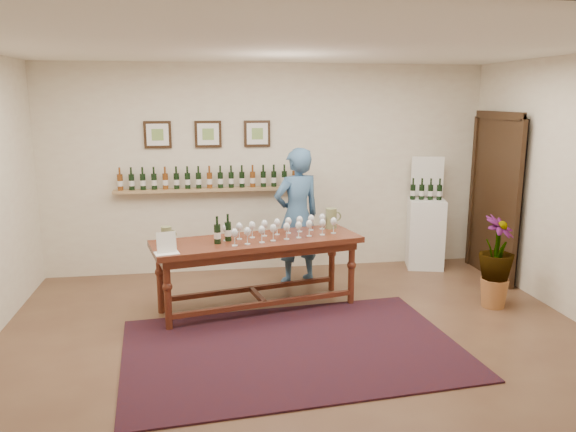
{
  "coord_description": "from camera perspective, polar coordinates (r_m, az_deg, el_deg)",
  "views": [
    {
      "loc": [
        -0.93,
        -5.04,
        2.35
      ],
      "look_at": [
        0.0,
        0.8,
        1.1
      ],
      "focal_mm": 35.0,
      "sensor_mm": 36.0,
      "label": 1
    }
  ],
  "objects": [
    {
      "name": "ground",
      "position": [
        5.64,
        1.31,
        -12.69
      ],
      "size": [
        6.0,
        6.0,
        0.0
      ],
      "primitive_type": "plane",
      "color": "#533425",
      "rests_on": "ground"
    },
    {
      "name": "room_shell",
      "position": [
        7.64,
        14.55,
        2.28
      ],
      "size": [
        6.0,
        6.0,
        6.0
      ],
      "color": "#EEE7CA",
      "rests_on": "ground"
    },
    {
      "name": "rug",
      "position": [
        5.49,
        0.48,
        -13.32
      ],
      "size": [
        3.32,
        2.36,
        0.02
      ],
      "primitive_type": "cube",
      "rotation": [
        0.0,
        0.0,
        0.08
      ],
      "color": "#4E140D",
      "rests_on": "ground"
    },
    {
      "name": "tasting_table",
      "position": [
        6.27,
        -3.14,
        -3.41
      ],
      "size": [
        2.41,
        1.2,
        0.82
      ],
      "rotation": [
        0.0,
        0.0,
        0.21
      ],
      "color": "#4C2013",
      "rests_on": "ground"
    },
    {
      "name": "table_glasses",
      "position": [
        6.29,
        -0.7,
        -1.28
      ],
      "size": [
        1.44,
        0.75,
        0.19
      ],
      "primitive_type": null,
      "rotation": [
        0.0,
        0.0,
        0.32
      ],
      "color": "silver",
      "rests_on": "tasting_table"
    },
    {
      "name": "table_bottles",
      "position": [
        6.09,
        -6.66,
        -1.21
      ],
      "size": [
        0.31,
        0.2,
        0.32
      ],
      "primitive_type": null,
      "rotation": [
        0.0,
        0.0,
        0.09
      ],
      "color": "black",
      "rests_on": "tasting_table"
    },
    {
      "name": "pitcher_left",
      "position": [
        6.06,
        -12.23,
        -2.01
      ],
      "size": [
        0.14,
        0.14,
        0.21
      ],
      "primitive_type": null,
      "rotation": [
        0.0,
        0.0,
        0.08
      ],
      "color": "olive",
      "rests_on": "tasting_table"
    },
    {
      "name": "pitcher_right",
      "position": [
        6.72,
        4.4,
        -0.24
      ],
      "size": [
        0.18,
        0.18,
        0.24
      ],
      "primitive_type": null,
      "rotation": [
        0.0,
        0.0,
        0.22
      ],
      "color": "olive",
      "rests_on": "tasting_table"
    },
    {
      "name": "menu_card",
      "position": [
        5.78,
        -12.25,
        -2.65
      ],
      "size": [
        0.27,
        0.22,
        0.21
      ],
      "primitive_type": "cube",
      "rotation": [
        0.0,
        0.0,
        0.22
      ],
      "color": "white",
      "rests_on": "tasting_table"
    },
    {
      "name": "display_pedestal",
      "position": [
        8.11,
        13.77,
        -1.72
      ],
      "size": [
        0.59,
        0.59,
        0.97
      ],
      "primitive_type": "cube",
      "rotation": [
        0.0,
        0.0,
        -0.26
      ],
      "color": "white",
      "rests_on": "ground"
    },
    {
      "name": "pedestal_bottles",
      "position": [
        7.97,
        13.86,
        2.63
      ],
      "size": [
        0.3,
        0.15,
        0.29
      ],
      "primitive_type": null,
      "rotation": [
        0.0,
        0.0,
        -0.26
      ],
      "color": "black",
      "rests_on": "display_pedestal"
    },
    {
      "name": "info_sign",
      "position": [
        8.1,
        13.97,
        3.93
      ],
      "size": [
        0.43,
        0.14,
        0.61
      ],
      "primitive_type": "cube",
      "rotation": [
        0.0,
        0.0,
        -0.26
      ],
      "color": "white",
      "rests_on": "display_pedestal"
    },
    {
      "name": "potted_plant",
      "position": [
        6.78,
        20.39,
        -4.41
      ],
      "size": [
        0.68,
        0.68,
        0.91
      ],
      "rotation": [
        0.0,
        0.0,
        0.71
      ],
      "color": "#A56637",
      "rests_on": "ground"
    },
    {
      "name": "person",
      "position": [
        7.14,
        0.91,
        -0.01
      ],
      "size": [
        0.73,
        0.6,
        1.74
      ],
      "primitive_type": "imported",
      "rotation": [
        0.0,
        0.0,
        3.46
      ],
      "color": "#395E87",
      "rests_on": "ground"
    }
  ]
}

